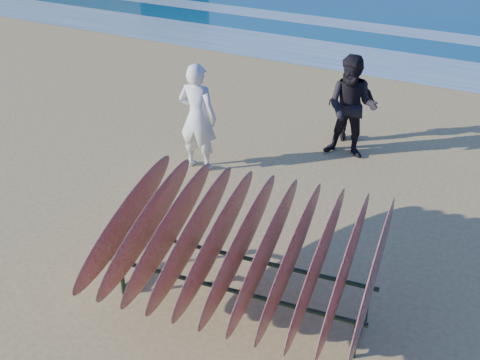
{
  "coord_description": "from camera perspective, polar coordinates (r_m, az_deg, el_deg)",
  "views": [
    {
      "loc": [
        3.56,
        -5.65,
        4.94
      ],
      "look_at": [
        0.0,
        0.8,
        0.95
      ],
      "focal_mm": 45.0,
      "sensor_mm": 36.0,
      "label": 1
    }
  ],
  "objects": [
    {
      "name": "surfboard_rack",
      "position": [
        7.07,
        0.08,
        -6.27
      ],
      "size": [
        3.44,
        2.88,
        1.49
      ],
      "rotation": [
        0.0,
        0.0,
        0.12
      ],
      "color": "black",
      "rests_on": "ground"
    },
    {
      "name": "foam_near",
      "position": [
        16.79,
        15.61,
        10.33
      ],
      "size": [
        160.0,
        160.0,
        0.0
      ],
      "primitive_type": "plane",
      "color": "white",
      "rests_on": "ground"
    },
    {
      "name": "ground",
      "position": [
        8.3,
        -2.69,
        -8.09
      ],
      "size": [
        120.0,
        120.0,
        0.0
      ],
      "primitive_type": "plane",
      "color": "tan",
      "rests_on": "ground"
    },
    {
      "name": "person_dark_a",
      "position": [
        11.03,
        10.55,
        6.77
      ],
      "size": [
        1.01,
        0.83,
        1.91
      ],
      "primitive_type": "imported",
      "rotation": [
        0.0,
        0.0,
        0.13
      ],
      "color": "black",
      "rests_on": "ground"
    },
    {
      "name": "person_dark_b",
      "position": [
        11.75,
        10.6,
        7.12
      ],
      "size": [
        0.96,
        0.64,
        1.52
      ],
      "primitive_type": "imported",
      "rotation": [
        0.0,
        0.0,
        3.47
      ],
      "color": "black",
      "rests_on": "ground"
    },
    {
      "name": "foam_far",
      "position": [
        20.09,
        18.25,
        12.86
      ],
      "size": [
        160.0,
        160.0,
        0.0
      ],
      "primitive_type": "plane",
      "color": "white",
      "rests_on": "ground"
    },
    {
      "name": "person_white",
      "position": [
        10.43,
        -4.04,
        5.96
      ],
      "size": [
        0.74,
        0.52,
        1.92
      ],
      "primitive_type": "imported",
      "rotation": [
        0.0,
        0.0,
        3.23
      ],
      "color": "silver",
      "rests_on": "ground"
    }
  ]
}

